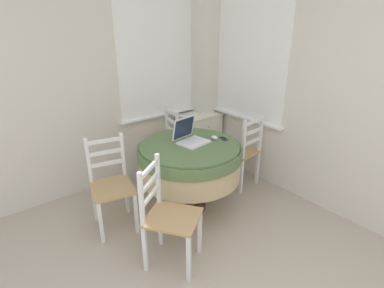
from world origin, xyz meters
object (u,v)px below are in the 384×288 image
dining_chair_near_right_window (242,152)px  dining_chair_left_flank (111,185)px  dining_chair_camera_near (167,216)px  laptop (190,137)px  cell_phone (224,139)px  computer_mouse (214,138)px  round_dining_table (190,159)px  corner_cabinet (199,138)px  dining_chair_near_back_window (162,145)px

dining_chair_near_right_window → dining_chair_left_flank: same height
dining_chair_near_right_window → dining_chair_camera_near: bearing=-160.2°
laptop → cell_phone: size_ratio=2.81×
computer_mouse → dining_chair_left_flank: (-1.09, 0.30, -0.33)m
laptop → computer_mouse: bearing=-23.4°
laptop → cell_phone: 0.38m
computer_mouse → dining_chair_left_flank: size_ratio=0.09×
dining_chair_camera_near → dining_chair_left_flank: (-0.15, 0.76, 0.00)m
round_dining_table → cell_phone: (0.39, -0.10, 0.17)m
laptop → dining_chair_camera_near: (-0.69, -0.57, -0.36)m
round_dining_table → laptop: size_ratio=3.25×
cell_phone → dining_chair_near_right_window: dining_chair_near_right_window is taller
cell_phone → dining_chair_near_right_window: bearing=14.8°
corner_cabinet → dining_chair_near_back_window: bearing=-175.0°
dining_chair_near_right_window → corner_cabinet: dining_chair_near_right_window is taller
dining_chair_camera_near → dining_chair_left_flank: 0.78m
laptop → dining_chair_near_right_window: laptop is taller
corner_cabinet → computer_mouse: bearing=-121.2°
dining_chair_camera_near → dining_chair_near_back_window: bearing=58.2°
dining_chair_near_right_window → dining_chair_camera_near: size_ratio=1.00×
laptop → computer_mouse: size_ratio=4.06×
dining_chair_near_back_window → dining_chair_camera_near: bearing=-121.8°
dining_chair_near_back_window → dining_chair_left_flank: same height
round_dining_table → dining_chair_left_flank: size_ratio=1.18×
round_dining_table → dining_chair_near_right_window: 0.84m
laptop → computer_mouse: 0.28m
computer_mouse → dining_chair_left_flank: 1.18m
dining_chair_left_flank → corner_cabinet: 1.75m
laptop → dining_chair_near_back_window: bearing=80.3°
round_dining_table → dining_chair_left_flank: 0.84m
dining_chair_camera_near → round_dining_table: bearing=38.8°
laptop → corner_cabinet: 1.22m
dining_chair_near_back_window → dining_chair_left_flank: bearing=-150.1°
round_dining_table → cell_phone: size_ratio=9.11×
cell_phone → dining_chair_left_flank: 1.27m
dining_chair_near_right_window → dining_chair_camera_near: same height
round_dining_table → dining_chair_near_right_window: size_ratio=1.18×
computer_mouse → dining_chair_near_right_window: bearing=6.8°
round_dining_table → dining_chair_left_flank: dining_chair_left_flank is taller
cell_phone → dining_chair_near_back_window: size_ratio=0.13×
computer_mouse → dining_chair_near_back_window: (-0.12, 0.85, -0.33)m
dining_chair_near_right_window → dining_chair_left_flank: (-1.61, 0.24, 0.00)m
computer_mouse → corner_cabinet: 1.15m
round_dining_table → laptop: laptop is taller
computer_mouse → dining_chair_near_back_window: 0.92m
dining_chair_near_back_window → dining_chair_camera_near: (-0.82, -1.32, 0.00)m
dining_chair_near_back_window → corner_cabinet: 0.68m
dining_chair_camera_near → corner_cabinet: bearing=42.7°
computer_mouse → cell_phone: 0.10m
dining_chair_near_right_window → dining_chair_left_flank: 1.63m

